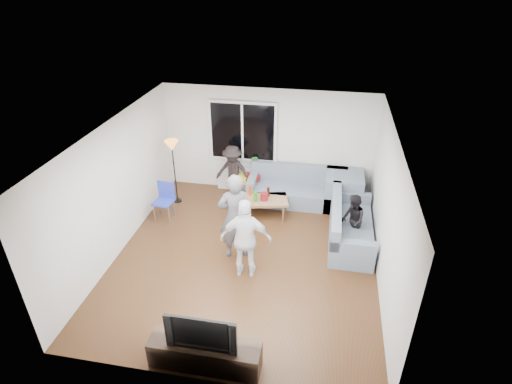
% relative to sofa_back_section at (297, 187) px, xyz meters
% --- Properties ---
extents(floor, '(5.00, 5.50, 0.04)m').
position_rel_sofa_back_section_xyz_m(floor, '(-0.78, -2.27, -0.45)').
color(floor, '#56351C').
rests_on(floor, ground).
extents(ceiling, '(5.00, 5.50, 0.04)m').
position_rel_sofa_back_section_xyz_m(ceiling, '(-0.78, -2.27, 2.20)').
color(ceiling, white).
rests_on(ceiling, ground).
extents(wall_back, '(5.00, 0.04, 2.60)m').
position_rel_sofa_back_section_xyz_m(wall_back, '(-0.78, 0.50, 0.88)').
color(wall_back, silver).
rests_on(wall_back, ground).
extents(wall_front, '(5.00, 0.04, 2.60)m').
position_rel_sofa_back_section_xyz_m(wall_front, '(-0.78, -5.04, 0.88)').
color(wall_front, silver).
rests_on(wall_front, ground).
extents(wall_left, '(0.04, 5.50, 2.60)m').
position_rel_sofa_back_section_xyz_m(wall_left, '(-3.30, -2.27, 0.88)').
color(wall_left, silver).
rests_on(wall_left, ground).
extents(wall_right, '(0.04, 5.50, 2.60)m').
position_rel_sofa_back_section_xyz_m(wall_right, '(1.74, -2.27, 0.88)').
color(wall_right, silver).
rests_on(wall_right, ground).
extents(window_frame, '(1.62, 0.06, 1.47)m').
position_rel_sofa_back_section_xyz_m(window_frame, '(-1.38, 0.42, 1.12)').
color(window_frame, white).
rests_on(window_frame, wall_back).
extents(window_glass, '(1.50, 0.02, 1.35)m').
position_rel_sofa_back_section_xyz_m(window_glass, '(-1.38, 0.38, 1.12)').
color(window_glass, black).
rests_on(window_glass, window_frame).
extents(window_mullion, '(0.05, 0.03, 1.35)m').
position_rel_sofa_back_section_xyz_m(window_mullion, '(-1.38, 0.37, 1.12)').
color(window_mullion, white).
rests_on(window_mullion, window_frame).
extents(radiator, '(1.30, 0.12, 0.62)m').
position_rel_sofa_back_section_xyz_m(radiator, '(-1.38, 0.38, -0.11)').
color(radiator, silver).
rests_on(radiator, floor).
extents(potted_plant, '(0.24, 0.22, 0.37)m').
position_rel_sofa_back_section_xyz_m(potted_plant, '(-1.09, 0.35, 0.38)').
color(potted_plant, '#255D27').
rests_on(potted_plant, radiator).
extents(vase, '(0.18, 0.18, 0.16)m').
position_rel_sofa_back_section_xyz_m(vase, '(-1.75, 0.35, 0.27)').
color(vase, white).
rests_on(vase, radiator).
extents(sofa_back_section, '(2.30, 0.85, 0.85)m').
position_rel_sofa_back_section_xyz_m(sofa_back_section, '(0.00, 0.00, 0.00)').
color(sofa_back_section, slate).
rests_on(sofa_back_section, floor).
extents(sofa_right_section, '(2.00, 0.85, 0.85)m').
position_rel_sofa_back_section_xyz_m(sofa_right_section, '(1.24, -1.33, 0.00)').
color(sofa_right_section, slate).
rests_on(sofa_right_section, floor).
extents(sofa_corner, '(0.85, 0.85, 0.85)m').
position_rel_sofa_back_section_xyz_m(sofa_corner, '(1.07, 0.00, 0.00)').
color(sofa_corner, slate).
rests_on(sofa_corner, floor).
extents(cushion_yellow, '(0.41, 0.35, 0.14)m').
position_rel_sofa_back_section_xyz_m(cushion_yellow, '(-1.40, -0.02, 0.09)').
color(cushion_yellow, gold).
rests_on(cushion_yellow, sofa_back_section).
extents(cushion_red, '(0.43, 0.39, 0.13)m').
position_rel_sofa_back_section_xyz_m(cushion_red, '(-1.12, 0.06, 0.09)').
color(cushion_red, maroon).
rests_on(cushion_red, sofa_back_section).
extents(coffee_table, '(1.20, 0.83, 0.40)m').
position_rel_sofa_back_section_xyz_m(coffee_table, '(-0.71, -0.66, -0.22)').
color(coffee_table, '#AC7D53').
rests_on(coffee_table, floor).
extents(pitcher, '(0.17, 0.17, 0.17)m').
position_rel_sofa_back_section_xyz_m(pitcher, '(-0.67, -0.70, 0.06)').
color(pitcher, maroon).
rests_on(pitcher, coffee_table).
extents(side_chair, '(0.44, 0.44, 0.86)m').
position_rel_sofa_back_section_xyz_m(side_chair, '(-2.83, -1.25, 0.01)').
color(side_chair, '#293AB2').
rests_on(side_chair, floor).
extents(floor_lamp, '(0.32, 0.32, 1.56)m').
position_rel_sofa_back_section_xyz_m(floor_lamp, '(-2.83, -0.46, 0.36)').
color(floor_lamp, orange).
rests_on(floor_lamp, floor).
extents(player_left, '(0.75, 0.61, 1.77)m').
position_rel_sofa_back_section_xyz_m(player_left, '(-0.98, -2.20, 0.46)').
color(player_left, '#4E4E53').
rests_on(player_left, floor).
extents(player_right, '(0.95, 0.45, 1.58)m').
position_rel_sofa_back_section_xyz_m(player_right, '(-0.67, -2.73, 0.36)').
color(player_right, silver).
rests_on(player_right, floor).
extents(spectator_right, '(0.52, 0.61, 1.10)m').
position_rel_sofa_back_section_xyz_m(spectator_right, '(1.24, -1.41, 0.13)').
color(spectator_right, black).
rests_on(spectator_right, floor).
extents(spectator_back, '(0.93, 0.63, 1.33)m').
position_rel_sofa_back_section_xyz_m(spectator_back, '(-1.55, 0.03, 0.24)').
color(spectator_back, black).
rests_on(spectator_back, floor).
extents(tv_console, '(1.60, 0.40, 0.44)m').
position_rel_sofa_back_section_xyz_m(tv_console, '(-0.85, -4.77, -0.20)').
color(tv_console, '#36261B').
rests_on(tv_console, floor).
extents(television, '(1.00, 0.13, 0.58)m').
position_rel_sofa_back_section_xyz_m(television, '(-0.85, -4.77, 0.30)').
color(television, black).
rests_on(television, tv_console).
extents(bottle_b, '(0.08, 0.08, 0.24)m').
position_rel_sofa_back_section_xyz_m(bottle_b, '(-0.85, -0.80, 0.10)').
color(bottle_b, '#26931A').
rests_on(bottle_b, coffee_table).
extents(bottle_c, '(0.07, 0.07, 0.21)m').
position_rel_sofa_back_section_xyz_m(bottle_c, '(-0.61, -0.51, 0.08)').
color(bottle_c, black).
rests_on(bottle_c, coffee_table).
extents(bottle_a, '(0.07, 0.07, 0.23)m').
position_rel_sofa_back_section_xyz_m(bottle_a, '(-1.03, -0.54, 0.09)').
color(bottle_a, '#DC400C').
rests_on(bottle_a, coffee_table).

